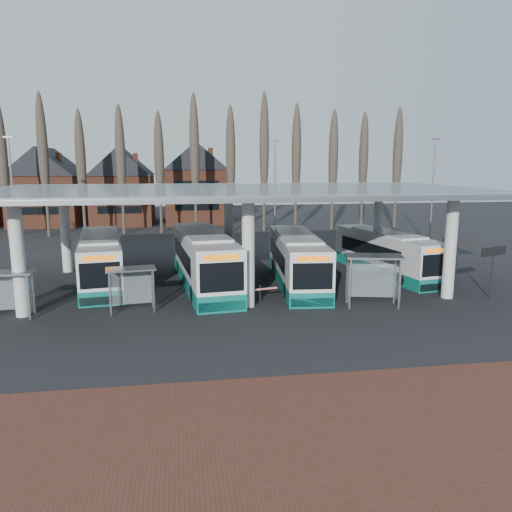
{
  "coord_description": "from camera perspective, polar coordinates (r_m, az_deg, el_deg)",
  "views": [
    {
      "loc": [
        -3.68,
        -24.33,
        7.97
      ],
      "look_at": [
        1.12,
        7.0,
        2.01
      ],
      "focal_mm": 35.0,
      "sensor_mm": 36.0,
      "label": 1
    }
  ],
  "objects": [
    {
      "name": "lamp_post_c",
      "position": [
        50.33,
        19.53,
        7.04
      ],
      "size": [
        0.8,
        0.16,
        10.17
      ],
      "color": "slate",
      "rests_on": "ground"
    },
    {
      "name": "shelter_1",
      "position": [
        27.72,
        -14.09,
        -2.63
      ],
      "size": [
        2.75,
        1.64,
        2.42
      ],
      "rotation": [
        0.0,
        0.0,
        0.13
      ],
      "color": "gray",
      "rests_on": "ground"
    },
    {
      "name": "poplar_row",
      "position": [
        57.45,
        -5.14,
        11.41
      ],
      "size": [
        45.1,
        1.1,
        14.5
      ],
      "color": "#473D33",
      "rests_on": "ground"
    },
    {
      "name": "bus_0",
      "position": [
        34.83,
        -17.31,
        -0.49
      ],
      "size": [
        4.12,
        11.95,
        3.25
      ],
      "rotation": [
        0.0,
        0.0,
        0.14
      ],
      "color": "silver",
      "rests_on": "ground"
    },
    {
      "name": "lamp_post_a",
      "position": [
        48.56,
        -26.02,
        6.47
      ],
      "size": [
        0.8,
        0.16,
        10.17
      ],
      "color": "slate",
      "rests_on": "ground"
    },
    {
      "name": "brick_strip",
      "position": [
        15.13,
        7.23,
        -21.17
      ],
      "size": [
        70.0,
        10.0,
        0.03
      ],
      "primitive_type": "cube",
      "color": "#552D22",
      "rests_on": "ground"
    },
    {
      "name": "station_canopy",
      "position": [
        32.62,
        -2.22,
        6.62
      ],
      "size": [
        32.0,
        16.0,
        6.34
      ],
      "color": "silver",
      "rests_on": "ground"
    },
    {
      "name": "info_sign_1",
      "position": [
        36.56,
        22.06,
        1.18
      ],
      "size": [
        1.94,
        0.57,
        2.93
      ],
      "rotation": [
        0.0,
        0.0,
        -0.24
      ],
      "color": "black",
      "rests_on": "ground"
    },
    {
      "name": "info_sign_0",
      "position": [
        32.5,
        25.49,
        0.07
      ],
      "size": [
        1.99,
        0.82,
        3.09
      ],
      "rotation": [
        0.0,
        0.0,
        0.35
      ],
      "color": "black",
      "rests_on": "ground"
    },
    {
      "name": "barrier",
      "position": [
        28.66,
        0.57,
        -3.93
      ],
      "size": [
        1.92,
        0.76,
        0.98
      ],
      "rotation": [
        0.0,
        0.0,
        0.24
      ],
      "color": "black",
      "rests_on": "ground"
    },
    {
      "name": "bus_2",
      "position": [
        33.33,
        4.66,
        -0.47
      ],
      "size": [
        3.56,
        12.1,
        3.31
      ],
      "rotation": [
        0.0,
        0.0,
        -0.09
      ],
      "color": "silver",
      "rests_on": "ground"
    },
    {
      "name": "ground",
      "position": [
        25.86,
        -0.1,
        -7.3
      ],
      "size": [
        140.0,
        140.0,
        0.0
      ],
      "primitive_type": "plane",
      "color": "black",
      "rests_on": "ground"
    },
    {
      "name": "bus_1",
      "position": [
        32.82,
        -5.99,
        -0.46
      ],
      "size": [
        4.02,
        13.04,
        3.56
      ],
      "rotation": [
        0.0,
        0.0,
        0.1
      ],
      "color": "silver",
      "rests_on": "ground"
    },
    {
      "name": "lamp_post_b",
      "position": [
        51.32,
        2.19,
        7.69
      ],
      "size": [
        0.8,
        0.16,
        10.17
      ],
      "color": "slate",
      "rests_on": "ground"
    },
    {
      "name": "bus_3",
      "position": [
        37.3,
        14.59,
        0.24
      ],
      "size": [
        4.22,
        11.38,
        3.09
      ],
      "rotation": [
        0.0,
        0.0,
        0.17
      ],
      "color": "silver",
      "rests_on": "ground"
    },
    {
      "name": "shelter_2",
      "position": [
        28.69,
        13.21,
        -1.42
      ],
      "size": [
        3.38,
        2.18,
        2.9
      ],
      "rotation": [
        0.0,
        0.0,
        -0.21
      ],
      "color": "gray",
      "rests_on": "ground"
    },
    {
      "name": "townhouse_row",
      "position": [
        69.41,
        -18.93,
        8.4
      ],
      "size": [
        36.8,
        10.3,
        12.25
      ],
      "color": "brown",
      "rests_on": "ground"
    },
    {
      "name": "shelter_0",
      "position": [
        28.86,
        -26.56,
        -2.89
      ],
      "size": [
        2.69,
        1.45,
        2.44
      ],
      "rotation": [
        0.0,
        0.0,
        0.05
      ],
      "color": "gray",
      "rests_on": "ground"
    }
  ]
}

